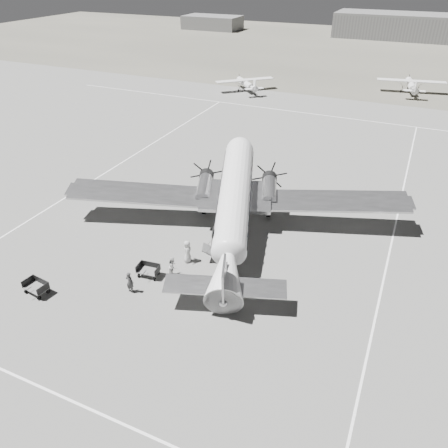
{
  "coord_description": "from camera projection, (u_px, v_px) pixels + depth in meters",
  "views": [
    {
      "loc": [
        11.6,
        -24.18,
        20.1
      ],
      "look_at": [
        -0.35,
        2.43,
        2.2
      ],
      "focal_mm": 35.0,
      "sensor_mm": 36.0,
      "label": 1
    }
  ],
  "objects": [
    {
      "name": "ramp_agent",
      "position": [
        173.0,
        266.0,
        31.87
      ],
      "size": [
        0.65,
        0.81,
        1.58
      ],
      "primitive_type": "imported",
      "rotation": [
        0.0,
        0.0,
        1.64
      ],
      "color": "#B7B7B5",
      "rests_on": "ground"
    },
    {
      "name": "shed_secondary",
      "position": [
        212.0,
        22.0,
        140.95
      ],
      "size": [
        18.0,
        10.0,
        4.0
      ],
      "primitive_type": "cube",
      "color": "#5D5D5D",
      "rests_on": "ground"
    },
    {
      "name": "taxi_line_near",
      "position": [
        100.0,
        414.0,
        22.48
      ],
      "size": [
        60.0,
        0.15,
        0.01
      ],
      "primitive_type": "cube",
      "color": "white",
      "rests_on": "ground"
    },
    {
      "name": "baggage_cart_near",
      "position": [
        148.0,
        271.0,
        31.97
      ],
      "size": [
        1.78,
        1.35,
        0.94
      ],
      "primitive_type": null,
      "rotation": [
        0.0,
        0.0,
        0.11
      ],
      "color": "#5D5D5D",
      "rests_on": "ground"
    },
    {
      "name": "baggage_cart_far",
      "position": [
        36.0,
        287.0,
        30.29
      ],
      "size": [
        1.89,
        1.44,
        0.99
      ],
      "primitive_type": null,
      "rotation": [
        0.0,
        0.0,
        -0.13
      ],
      "color": "#5D5D5D",
      "rests_on": "ground"
    },
    {
      "name": "passenger",
      "position": [
        187.0,
        251.0,
        33.27
      ],
      "size": [
        0.9,
        1.06,
        1.84
      ],
      "primitive_type": "imported",
      "rotation": [
        0.0,
        0.0,
        1.98
      ],
      "color": "#AAAAA7",
      "rests_on": "ground"
    },
    {
      "name": "ground_crew",
      "position": [
        130.0,
        282.0,
        30.25
      ],
      "size": [
        0.62,
        0.42,
        1.66
      ],
      "primitive_type": "imported",
      "rotation": [
        0.0,
        0.0,
        3.1
      ],
      "color": "#2E2E2E",
      "rests_on": "ground"
    },
    {
      "name": "hangar_main",
      "position": [
        411.0,
        26.0,
        123.21
      ],
      "size": [
        42.0,
        14.0,
        6.6
      ],
      "color": "#606060",
      "rests_on": "ground"
    },
    {
      "name": "dc3_airliner",
      "position": [
        234.0,
        206.0,
        35.46
      ],
      "size": [
        34.81,
        29.23,
        5.65
      ],
      "primitive_type": null,
      "rotation": [
        0.0,
        0.0,
        0.34
      ],
      "color": "silver",
      "rests_on": "ground"
    },
    {
      "name": "light_plane_left",
      "position": [
        246.0,
        85.0,
        75.92
      ],
      "size": [
        13.48,
        13.36,
        2.18
      ],
      "primitive_type": null,
      "rotation": [
        0.0,
        0.0,
        0.74
      ],
      "color": "silver",
      "rests_on": "ground"
    },
    {
      "name": "taxi_line_horizon",
      "position": [
        330.0,
        116.0,
        64.47
      ],
      "size": [
        90.0,
        0.15,
        0.01
      ],
      "primitive_type": "cube",
      "color": "white",
      "rests_on": "ground"
    },
    {
      "name": "grass_infield",
      "position": [
        379.0,
        53.0,
        107.24
      ],
      "size": [
        260.0,
        90.0,
        0.01
      ],
      "primitive_type": "cube",
      "color": "#635F53",
      "rests_on": "ground"
    },
    {
      "name": "light_plane_right",
      "position": [
        411.0,
        86.0,
        74.7
      ],
      "size": [
        12.89,
        11.19,
        2.36
      ],
      "primitive_type": null,
      "rotation": [
        0.0,
        0.0,
        0.19
      ],
      "color": "silver",
      "rests_on": "ground"
    },
    {
      "name": "ground",
      "position": [
        215.0,
        265.0,
        33.37
      ],
      "size": [
        260.0,
        260.0,
        0.0
      ],
      "primitive_type": "plane",
      "color": "slate",
      "rests_on": "ground"
    },
    {
      "name": "taxi_line_left",
      "position": [
        105.0,
        173.0,
        47.42
      ],
      "size": [
        0.15,
        60.0,
        0.01
      ],
      "primitive_type": "cube",
      "color": "white",
      "rests_on": "ground"
    },
    {
      "name": "taxi_line_right",
      "position": [
        377.0,
        309.0,
        29.17
      ],
      "size": [
        0.15,
        80.0,
        0.01
      ],
      "primitive_type": "cube",
      "color": "white",
      "rests_on": "ground"
    }
  ]
}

